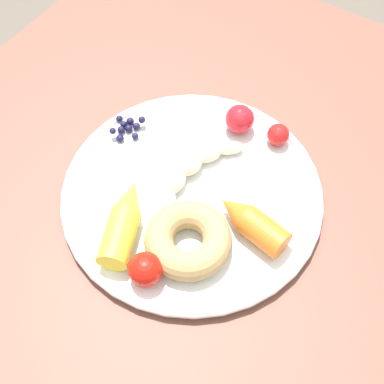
% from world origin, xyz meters
% --- Properties ---
extents(ground_plane, '(6.00, 6.00, 0.00)m').
position_xyz_m(ground_plane, '(0.00, 0.00, 0.00)').
color(ground_plane, '#5E554B').
extents(dining_table, '(0.94, 0.90, 0.75)m').
position_xyz_m(dining_table, '(0.00, 0.00, 0.65)').
color(dining_table, brown).
rests_on(dining_table, ground_plane).
extents(plate, '(0.36, 0.36, 0.02)m').
position_xyz_m(plate, '(-0.02, 0.01, 0.76)').
color(plate, silver).
rests_on(plate, dining_table).
extents(banana, '(0.17, 0.07, 0.03)m').
position_xyz_m(banana, '(0.01, 0.02, 0.77)').
color(banana, beige).
rests_on(banana, plate).
extents(carrot_orange, '(0.06, 0.11, 0.04)m').
position_xyz_m(carrot_orange, '(-0.03, -0.09, 0.78)').
color(carrot_orange, orange).
rests_on(carrot_orange, plate).
extents(carrot_yellow, '(0.13, 0.08, 0.04)m').
position_xyz_m(carrot_yellow, '(-0.11, 0.05, 0.78)').
color(carrot_yellow, yellow).
rests_on(carrot_yellow, plate).
extents(donut, '(0.16, 0.16, 0.04)m').
position_xyz_m(donut, '(-0.09, -0.03, 0.78)').
color(donut, tan).
rests_on(donut, plate).
extents(blueberry_pile, '(0.05, 0.05, 0.02)m').
position_xyz_m(blueberry_pile, '(0.02, 0.15, 0.77)').
color(blueberry_pile, '#191638').
rests_on(blueberry_pile, plate).
extents(tomato_near, '(0.04, 0.04, 0.04)m').
position_xyz_m(tomato_near, '(-0.15, -0.01, 0.78)').
color(tomato_near, red).
rests_on(tomato_near, plate).
extents(tomato_mid, '(0.03, 0.03, 0.03)m').
position_xyz_m(tomato_mid, '(0.12, -0.05, 0.78)').
color(tomato_mid, red).
rests_on(tomato_mid, plate).
extents(tomato_far, '(0.04, 0.04, 0.04)m').
position_xyz_m(tomato_far, '(0.11, 0.01, 0.78)').
color(tomato_far, red).
rests_on(tomato_far, plate).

